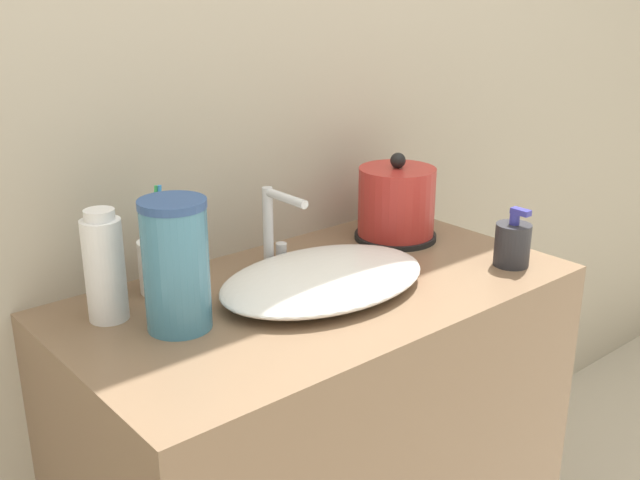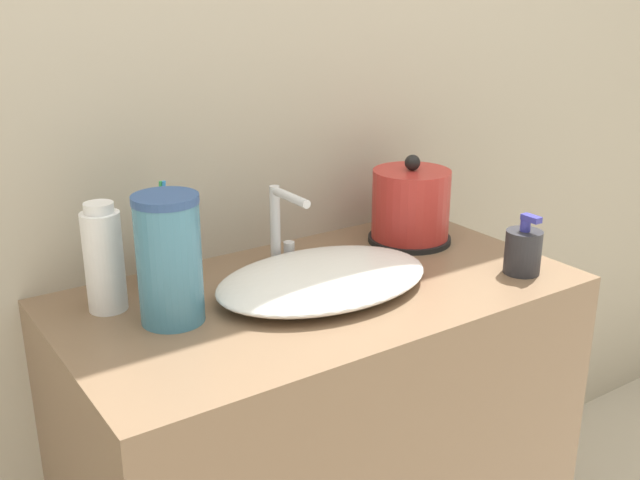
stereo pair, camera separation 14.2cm
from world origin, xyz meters
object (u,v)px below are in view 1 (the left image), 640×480
(electric_kettle, at_px, (396,206))
(shampoo_bottle, at_px, (105,267))
(faucet, at_px, (274,223))
(lotion_bottle, at_px, (513,244))
(toothbrush_cup, at_px, (159,265))
(water_pitcher, at_px, (176,265))

(electric_kettle, height_order, shampoo_bottle, same)
(electric_kettle, bearing_deg, faucet, 173.08)
(lotion_bottle, relative_size, shampoo_bottle, 0.62)
(electric_kettle, relative_size, lotion_bottle, 1.60)
(lotion_bottle, distance_m, shampoo_bottle, 0.82)
(faucet, xyz_separation_m, electric_kettle, (0.32, -0.04, -0.02))
(electric_kettle, bearing_deg, shampoo_bottle, 177.80)
(toothbrush_cup, xyz_separation_m, lotion_bottle, (0.63, -0.35, -0.01))
(water_pitcher, bearing_deg, shampoo_bottle, 125.00)
(lotion_bottle, xyz_separation_m, shampoo_bottle, (-0.76, 0.30, 0.05))
(lotion_bottle, xyz_separation_m, water_pitcher, (-0.68, 0.19, 0.07))
(faucet, xyz_separation_m, toothbrush_cup, (-0.25, 0.04, -0.04))
(lotion_bottle, bearing_deg, faucet, 140.58)
(toothbrush_cup, distance_m, lotion_bottle, 0.72)
(faucet, distance_m, shampoo_bottle, 0.38)
(faucet, relative_size, water_pitcher, 0.73)
(faucet, bearing_deg, electric_kettle, -6.92)
(toothbrush_cup, xyz_separation_m, water_pitcher, (-0.05, -0.16, 0.06))
(shampoo_bottle, bearing_deg, water_pitcher, -55.00)
(water_pitcher, bearing_deg, lotion_bottle, -15.66)
(lotion_bottle, height_order, shampoo_bottle, shampoo_bottle)
(shampoo_bottle, relative_size, water_pitcher, 0.88)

